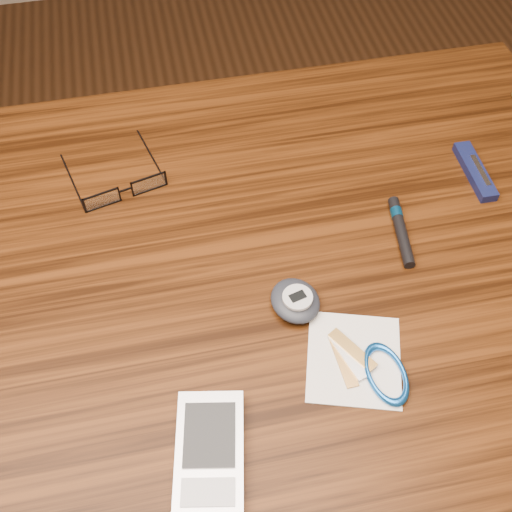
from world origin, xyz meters
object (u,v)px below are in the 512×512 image
at_px(desk, 223,328).
at_px(pedometer, 295,300).
at_px(pocket_knife, 475,171).
at_px(pda_phone, 210,453).
at_px(notepad_keys, 370,366).
at_px(eyeglasses, 124,189).

distance_m(desk, pedometer, 0.14).
xyz_separation_m(pedometer, pocket_knife, (0.27, 0.14, -0.00)).
distance_m(pda_phone, pedometer, 0.19).
distance_m(pedometer, notepad_keys, 0.10).
relative_size(pedometer, notepad_keys, 0.55).
bearing_deg(eyeglasses, desk, -58.73).
bearing_deg(desk, eyeglasses, 121.27).
distance_m(desk, notepad_keys, 0.22).
xyz_separation_m(pda_phone, notepad_keys, (0.17, 0.06, -0.00)).
distance_m(eyeglasses, notepad_keys, 0.36).
height_order(desk, eyeglasses, eyeglasses).
height_order(desk, pedometer, pedometer).
bearing_deg(pedometer, notepad_keys, -57.17).
relative_size(pda_phone, notepad_keys, 0.98).
xyz_separation_m(desk, notepad_keys, (0.13, -0.14, 0.11)).
bearing_deg(pda_phone, pocket_knife, 36.90).
xyz_separation_m(desk, pedometer, (0.07, -0.05, 0.11)).
height_order(desk, pda_phone, pda_phone).
relative_size(eyeglasses, pocket_knife, 1.37).
height_order(eyeglasses, pocket_knife, eyeglasses).
xyz_separation_m(desk, eyeglasses, (-0.09, 0.15, 0.11)).
bearing_deg(pda_phone, eyeglasses, 98.27).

